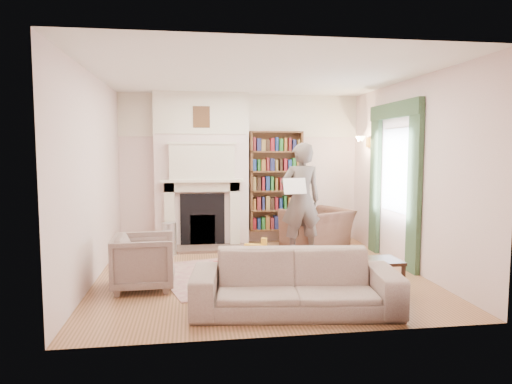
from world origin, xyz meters
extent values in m
plane|color=brown|center=(0.00, 0.00, 0.00)|extent=(4.50, 4.50, 0.00)
plane|color=white|center=(0.00, 0.00, 2.80)|extent=(4.50, 4.50, 0.00)
plane|color=#F5DDD4|center=(0.00, 2.25, 1.40)|extent=(4.50, 0.00, 4.50)
plane|color=#F5DDD4|center=(0.00, -2.25, 1.40)|extent=(4.50, 0.00, 4.50)
plane|color=#F5DDD4|center=(-2.25, 0.00, 1.40)|extent=(0.00, 4.50, 4.50)
plane|color=#F5DDD4|center=(2.25, 0.00, 1.40)|extent=(0.00, 4.50, 4.50)
cube|color=#F5DDD4|center=(-0.75, 2.08, 1.40)|extent=(1.70, 0.35, 2.80)
cube|color=silver|center=(-0.75, 1.79, 1.22)|extent=(1.47, 0.24, 0.05)
cube|color=black|center=(-0.75, 1.88, 0.50)|extent=(0.80, 0.06, 0.96)
cube|color=silver|center=(-0.75, 1.81, 1.55)|extent=(1.15, 0.18, 0.62)
cube|color=brown|center=(0.65, 2.12, 1.18)|extent=(1.00, 0.24, 1.85)
cube|color=silver|center=(2.23, 0.40, 1.45)|extent=(0.02, 0.90, 1.30)
cube|color=#2B422A|center=(2.20, -0.30, 1.20)|extent=(0.07, 0.32, 2.40)
cube|color=#2B422A|center=(2.20, 1.10, 1.20)|extent=(0.07, 0.32, 2.40)
cube|color=#2B422A|center=(2.19, 0.40, 2.38)|extent=(0.09, 1.70, 0.24)
cube|color=#C1B692|center=(-0.14, 0.06, 0.01)|extent=(2.88, 2.48, 0.01)
imported|color=#462925|center=(1.29, 1.51, 0.35)|extent=(1.39, 1.33, 0.70)
imported|color=#A59E88|center=(-1.56, -0.53, 0.35)|extent=(0.80, 0.78, 0.70)
imported|color=#BDB19B|center=(0.17, -1.60, 0.33)|extent=(2.33, 1.14, 0.66)
imported|color=#534842|center=(0.84, 0.91, 0.94)|extent=(0.73, 0.52, 1.88)
cube|color=white|center=(0.69, 0.71, 1.19)|extent=(0.38, 0.14, 0.25)
cylinder|color=#B4B7BD|center=(-1.32, 1.33, 0.28)|extent=(0.26, 0.26, 0.55)
cube|color=#DED44E|center=(-0.34, 0.11, 0.03)|extent=(0.42, 0.42, 0.03)
cube|color=#A21214|center=(-0.47, 0.43, 0.04)|extent=(0.34, 0.25, 0.05)
cube|color=red|center=(0.12, -0.40, 0.02)|extent=(0.25, 0.20, 0.02)
cube|color=red|center=(0.38, -0.37, 0.02)|extent=(0.30, 0.28, 0.02)
cube|color=red|center=(-0.06, -0.44, 0.02)|extent=(0.30, 0.27, 0.02)
camera|label=1|loc=(-0.94, -6.37, 1.78)|focal=32.00mm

